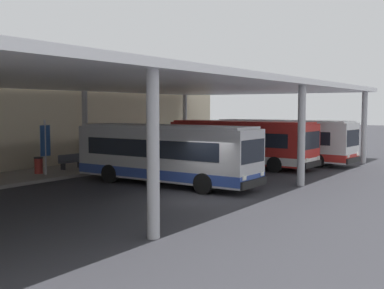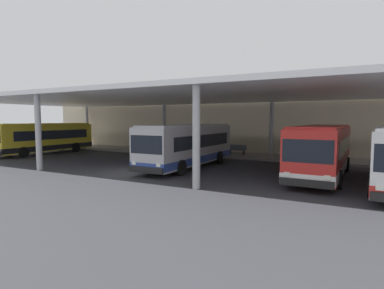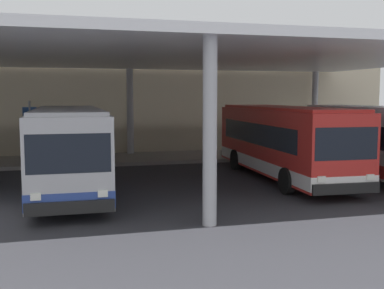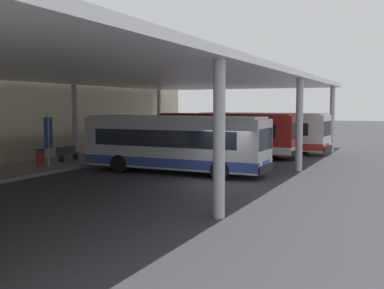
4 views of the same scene
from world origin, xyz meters
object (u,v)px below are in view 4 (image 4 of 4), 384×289
object	(u,v)px
bus_middle_bay	(226,134)
banner_sign	(48,136)
bench_waiting	(67,153)
bus_far_bay	(261,132)
trash_bin	(40,157)
bus_second_bay	(174,143)

from	to	relation	value
bus_middle_bay	banner_sign	bearing A→B (deg)	147.48
banner_sign	bench_waiting	bearing A→B (deg)	18.01
bus_middle_bay	bus_far_bay	distance (m)	4.17
trash_bin	bench_waiting	bearing A→B (deg)	3.94
banner_sign	trash_bin	bearing A→B (deg)	86.68
banner_sign	bus_second_bay	bearing A→B (deg)	-76.11
bench_waiting	banner_sign	distance (m)	3.13
bench_waiting	banner_sign	size ratio (longest dim) A/B	0.56
bus_far_bay	bus_middle_bay	bearing A→B (deg)	159.52
bench_waiting	bus_middle_bay	bearing A→B (deg)	-43.61
bus_second_bay	bench_waiting	size ratio (longest dim) A/B	5.86
bench_waiting	banner_sign	world-z (taller)	banner_sign
trash_bin	bus_far_bay	bearing A→B (deg)	-31.65
bus_second_bay	bus_far_bay	size ratio (longest dim) A/B	0.99
trash_bin	banner_sign	xyz separation A→B (m)	(-0.04, -0.69, 1.30)
bus_far_bay	trash_bin	size ratio (longest dim) A/B	10.90
bus_far_bay	bench_waiting	bearing A→B (deg)	142.54
trash_bin	banner_sign	world-z (taller)	banner_sign
trash_bin	banner_sign	distance (m)	1.48
bus_second_bay	bench_waiting	xyz separation A→B (m)	(0.88, 8.24, -0.99)
bus_far_bay	trash_bin	distance (m)	17.42
bus_second_bay	bus_far_bay	bearing A→B (deg)	-4.70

